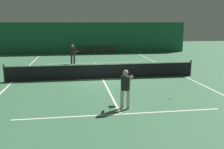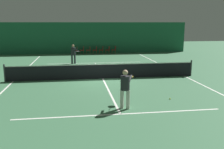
{
  "view_description": "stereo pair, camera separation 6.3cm",
  "coord_description": "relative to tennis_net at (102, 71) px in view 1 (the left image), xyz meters",
  "views": [
    {
      "loc": [
        -1.72,
        -15.49,
        3.51
      ],
      "look_at": [
        0.12,
        -3.29,
        0.94
      ],
      "focal_mm": 40.0,
      "sensor_mm": 36.0,
      "label": 1
    },
    {
      "loc": [
        -1.65,
        -15.5,
        3.51
      ],
      "look_at": [
        0.12,
        -3.29,
        0.94
      ],
      "focal_mm": 40.0,
      "sensor_mm": 36.0,
      "label": 2
    }
  ],
  "objects": [
    {
      "name": "court_line_sideline_left",
      "position": [
        -5.5,
        0.0,
        -0.51
      ],
      "size": [
        0.1,
        23.8,
        0.0
      ],
      "color": "white",
      "rests_on": "ground"
    },
    {
      "name": "backdrop_curtain",
      "position": [
        0.0,
        13.71,
        1.27
      ],
      "size": [
        23.0,
        0.12,
        3.56
      ],
      "color": "#1E5B3D",
      "rests_on": "ground"
    },
    {
      "name": "courtside_chair_2",
      "position": [
        -0.16,
        13.16,
        -0.03
      ],
      "size": [
        0.44,
        0.44,
        0.84
      ],
      "rotation": [
        0.0,
        0.0,
        -1.57
      ],
      "color": "brown",
      "rests_on": "ground"
    },
    {
      "name": "ground_plane",
      "position": [
        0.0,
        0.0,
        -0.51
      ],
      "size": [
        60.0,
        60.0,
        0.0
      ],
      "primitive_type": "plane",
      "color": "#3D704C"
    },
    {
      "name": "courtside_chair_0",
      "position": [
        -1.64,
        13.16,
        -0.03
      ],
      "size": [
        0.44,
        0.44,
        0.84
      ],
      "rotation": [
        0.0,
        0.0,
        -1.57
      ],
      "color": "brown",
      "rests_on": "ground"
    },
    {
      "name": "tennis_net",
      "position": [
        0.0,
        0.0,
        0.0
      ],
      "size": [
        12.0,
        0.1,
        1.07
      ],
      "color": "black",
      "rests_on": "ground"
    },
    {
      "name": "court_line_baseline_far",
      "position": [
        0.0,
        11.9,
        -0.51
      ],
      "size": [
        11.0,
        0.1,
        0.0
      ],
      "color": "white",
      "rests_on": "ground"
    },
    {
      "name": "player_far",
      "position": [
        -1.87,
        6.28,
        0.46
      ],
      "size": [
        0.85,
        1.38,
        1.67
      ],
      "rotation": [
        0.0,
        0.0,
        -1.18
      ],
      "color": "#2D2D38",
      "rests_on": "ground"
    },
    {
      "name": "courtside_chair_1",
      "position": [
        -0.9,
        13.16,
        -0.03
      ],
      "size": [
        0.44,
        0.44,
        0.84
      ],
      "rotation": [
        0.0,
        0.0,
        -1.57
      ],
      "color": "brown",
      "rests_on": "ground"
    },
    {
      "name": "player_near",
      "position": [
        0.31,
        -5.75,
        0.45
      ],
      "size": [
        0.84,
        1.37,
        1.65
      ],
      "rotation": [
        0.0,
        0.0,
        1.18
      ],
      "color": "beige",
      "rests_on": "ground"
    },
    {
      "name": "courtside_chair_3",
      "position": [
        0.57,
        13.16,
        -0.03
      ],
      "size": [
        0.44,
        0.44,
        0.84
      ],
      "rotation": [
        0.0,
        0.0,
        -1.57
      ],
      "color": "brown",
      "rests_on": "ground"
    },
    {
      "name": "courtside_chair_6",
      "position": [
        2.79,
        13.16,
        -0.03
      ],
      "size": [
        0.44,
        0.44,
        0.84
      ],
      "rotation": [
        0.0,
        0.0,
        -1.57
      ],
      "color": "brown",
      "rests_on": "ground"
    },
    {
      "name": "courtside_chair_5",
      "position": [
        2.05,
        13.16,
        -0.03
      ],
      "size": [
        0.44,
        0.44,
        0.84
      ],
      "rotation": [
        0.0,
        0.0,
        -1.57
      ],
      "color": "brown",
      "rests_on": "ground"
    },
    {
      "name": "courtside_chair_4",
      "position": [
        1.31,
        13.16,
        -0.03
      ],
      "size": [
        0.44,
        0.44,
        0.84
      ],
      "rotation": [
        0.0,
        0.0,
        -1.57
      ],
      "color": "brown",
      "rests_on": "ground"
    },
    {
      "name": "court_line_centre",
      "position": [
        0.0,
        0.0,
        -0.51
      ],
      "size": [
        0.1,
        12.8,
        0.0
      ],
      "color": "white",
      "rests_on": "ground"
    },
    {
      "name": "court_line_service_far",
      "position": [
        0.0,
        6.4,
        -0.51
      ],
      "size": [
        8.25,
        0.1,
        0.0
      ],
      "color": "white",
      "rests_on": "ground"
    },
    {
      "name": "tennis_ball",
      "position": [
        2.64,
        -4.84,
        -0.48
      ],
      "size": [
        0.07,
        0.07,
        0.07
      ],
      "color": "#D1DB33",
      "rests_on": "ground"
    },
    {
      "name": "court_line_sideline_right",
      "position": [
        5.5,
        0.0,
        -0.51
      ],
      "size": [
        0.1,
        23.8,
        0.0
      ],
      "color": "white",
      "rests_on": "ground"
    },
    {
      "name": "court_line_service_near",
      "position": [
        0.0,
        -6.4,
        -0.51
      ],
      "size": [
        8.25,
        0.1,
        0.0
      ],
      "color": "white",
      "rests_on": "ground"
    }
  ]
}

